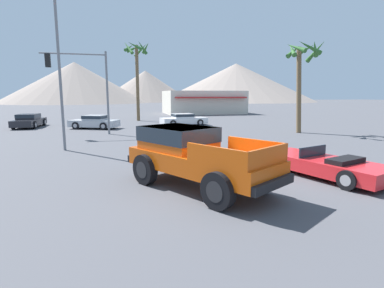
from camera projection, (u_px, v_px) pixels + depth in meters
ground_plane at (211, 188)px, 9.39m from camera, size 320.00×320.00×0.00m
orange_pickup_truck at (192, 153)px, 9.45m from camera, size 4.24×5.46×1.86m
red_convertible_car at (324, 165)px, 10.66m from camera, size 3.03×4.74×1.01m
parked_car_silver at (95, 122)px, 25.90m from camera, size 4.42×3.25×1.16m
parked_car_white at (183, 119)px, 28.74m from camera, size 4.52×2.32×1.13m
parked_car_dark at (29, 120)px, 26.94m from camera, size 2.13×4.66×1.21m
traffic_light_main at (82, 76)px, 21.26m from camera, size 4.46×0.38×5.97m
street_lamp_post at (58, 49)px, 14.96m from camera, size 0.90×0.24×8.73m
palm_tree_tall at (302, 64)px, 22.42m from camera, size 2.59×2.48×6.89m
palm_tree_short at (137, 62)px, 33.05m from camera, size 2.93×2.83×8.72m
storefront_building at (203, 102)px, 47.30m from camera, size 11.85×8.67×3.52m
distant_mountain_range at (180, 83)px, 127.60m from camera, size 128.92×69.69×16.79m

